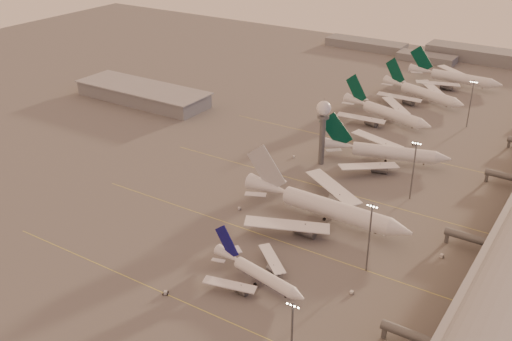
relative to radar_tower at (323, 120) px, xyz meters
The scene contains 22 objects.
ground 121.92m from the radar_tower, 92.39° to the right, with size 700.00×700.00×0.00m, color #5D5A5A.
taxiway_markings 71.83m from the radar_tower, 68.66° to the right, with size 180.00×185.25×0.02m.
hangar 127.68m from the radar_tower, behind, with size 82.00×27.00×8.50m.
radar_tower is the anchor object (origin of this frame).
mast_a 131.38m from the radar_tower, 66.17° to the right, with size 3.60×0.56×25.00m.
mast_b 82.32m from the radar_tower, 52.43° to the right, with size 3.60×0.56×25.00m.
mast_c 46.66m from the radar_tower, 12.53° to the right, with size 3.60×0.56×25.00m.
mast_d 91.11m from the radar_tower, 61.74° to the left, with size 3.60×0.56×25.00m.
distant_horizon 205.86m from the radar_tower, 90.67° to the left, with size 165.00×37.50×9.00m.
narrowbody_mid 94.71m from the radar_tower, 75.02° to the right, with size 37.89×29.96×14.94m.
widebody_white 52.64m from the radar_tower, 61.19° to the right, with size 69.09×55.32×24.30m.
greentail_a 33.35m from the radar_tower, 35.66° to the left, with size 57.72×45.99×21.48m.
greentail_b 67.63m from the radar_tower, 85.82° to the left, with size 54.99×43.78×20.54m.
greentail_c 108.68m from the radar_tower, 84.54° to the left, with size 54.25×43.05×20.58m.
greentail_d 147.93m from the radar_tower, 83.31° to the left, with size 58.98×47.56×21.41m.
gsv_tug_mid 112.01m from the radar_tower, 88.44° to the right, with size 3.70×4.27×1.05m.
gsv_truck_b 96.36m from the radar_tower, 56.79° to the right, with size 5.43×2.20×2.16m.
gsv_truck_c 58.24m from the radar_tower, 97.35° to the right, with size 5.52×3.63×2.10m.
gsv_catering_b 83.78m from the radar_tower, 32.72° to the right, with size 6.14×3.85×4.67m.
gsv_tug_far 28.46m from the radar_tower, 58.70° to the right, with size 3.80×4.27×1.05m.
gsv_truck_d 24.14m from the radar_tower, behind, with size 3.36×4.94×1.88m.
gsv_tug_hangar 54.81m from the radar_tower, 56.17° to the left, with size 3.81×3.36×0.93m.
Camera 1 is at (112.17, -100.22, 115.35)m, focal length 42.00 mm.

